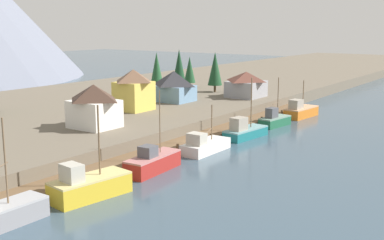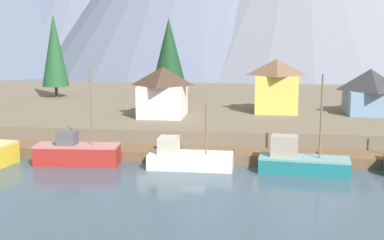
% 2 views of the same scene
% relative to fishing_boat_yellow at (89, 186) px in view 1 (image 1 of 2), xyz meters
% --- Properties ---
extents(ground_plane, '(400.00, 400.00, 1.00)m').
position_rel_fishing_boat_yellow_xyz_m(ground_plane, '(22.15, 22.32, -1.79)').
color(ground_plane, '#384C5B').
extents(dock, '(80.00, 4.00, 1.60)m').
position_rel_fishing_boat_yellow_xyz_m(dock, '(22.15, 4.31, -0.79)').
color(dock, brown).
rests_on(dock, ground_plane).
extents(shoreline_bank, '(400.00, 56.00, 2.50)m').
position_rel_fishing_boat_yellow_xyz_m(shoreline_bank, '(22.15, 34.32, -0.04)').
color(shoreline_bank, '#665B4C').
rests_on(shoreline_bank, ground_plane).
extents(fishing_boat_yellow, '(8.56, 4.34, 9.29)m').
position_rel_fishing_boat_yellow_xyz_m(fishing_boat_yellow, '(0.00, 0.00, 0.00)').
color(fishing_boat_yellow, gold).
rests_on(fishing_boat_yellow, ground_plane).
extents(fishing_boat_red, '(8.36, 3.22, 9.51)m').
position_rel_fishing_boat_yellow_xyz_m(fishing_boat_red, '(10.62, 0.57, -0.13)').
color(fishing_boat_red, maroon).
rests_on(fishing_boat_red, ground_plane).
extents(fishing_boat_white, '(8.08, 3.11, 6.33)m').
position_rel_fishing_boat_yellow_xyz_m(fishing_boat_white, '(21.67, 0.61, -0.33)').
color(fishing_boat_white, silver).
rests_on(fishing_boat_white, ground_plane).
extents(fishing_boat_teal, '(8.43, 3.67, 9.19)m').
position_rel_fishing_boat_yellow_xyz_m(fishing_boat_teal, '(32.28, 0.37, -0.19)').
color(fishing_boat_teal, '#196B70').
rests_on(fishing_boat_teal, ground_plane).
extents(fishing_boat_green, '(6.86, 3.23, 8.31)m').
position_rel_fishing_boat_yellow_xyz_m(fishing_boat_green, '(43.10, 0.59, -0.21)').
color(fishing_boat_green, '#1E5B3D').
rests_on(fishing_boat_green, ground_plane).
extents(fishing_boat_orange, '(8.42, 3.74, 6.89)m').
position_rel_fishing_boat_yellow_xyz_m(fishing_boat_orange, '(53.59, 0.32, -0.10)').
color(fishing_boat_orange, '#CC6B1E').
rests_on(fishing_boat_orange, ground_plane).
extents(house_white, '(5.78, 6.57, 6.25)m').
position_rel_fishing_boat_yellow_xyz_m(house_white, '(16.35, 16.11, 4.40)').
color(house_white, silver).
rests_on(house_white, shoreline_bank).
extents(house_grey, '(7.48, 6.64, 5.19)m').
position_rel_fishing_boat_yellow_xyz_m(house_grey, '(55.82, 13.25, 3.86)').
color(house_grey, gray).
rests_on(house_grey, shoreline_bank).
extents(house_yellow, '(5.77, 5.54, 7.09)m').
position_rel_fishing_boat_yellow_xyz_m(house_yellow, '(30.63, 21.32, 4.83)').
color(house_yellow, gold).
rests_on(house_yellow, shoreline_bank).
extents(house_blue, '(6.18, 7.20, 5.86)m').
position_rel_fishing_boat_yellow_xyz_m(house_blue, '(42.74, 21.82, 4.21)').
color(house_blue, '#6689A8').
rests_on(house_blue, shoreline_bank).
extents(conifer_near_right, '(3.26, 3.26, 9.56)m').
position_rel_fishing_boat_yellow_xyz_m(conifer_near_right, '(50.97, 26.70, 6.59)').
color(conifer_near_right, '#4C3823').
rests_on(conifer_near_right, shoreline_bank).
extents(conifer_mid_left, '(2.81, 2.81, 8.58)m').
position_rel_fishing_boat_yellow_xyz_m(conifer_mid_left, '(53.54, 34.92, 6.25)').
color(conifer_mid_left, '#4C3823').
rests_on(conifer_mid_left, shoreline_bank).
extents(conifer_back_left, '(3.15, 3.15, 8.78)m').
position_rel_fishing_boat_yellow_xyz_m(conifer_back_left, '(58.60, 22.59, 6.34)').
color(conifer_back_left, '#4C3823').
rests_on(conifer_back_left, shoreline_bank).
extents(conifer_centre, '(2.74, 2.74, 7.19)m').
position_rel_fishing_boat_yellow_xyz_m(conifer_centre, '(62.80, 32.41, 5.31)').
color(conifer_centre, '#4C3823').
rests_on(conifer_centre, shoreline_bank).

